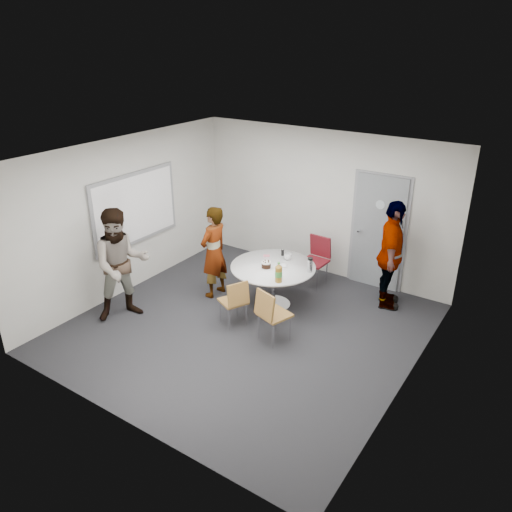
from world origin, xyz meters
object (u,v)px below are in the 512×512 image
Objects in this scene: table at (274,272)px; chair_near_left at (235,299)px; door at (378,233)px; person_main at (214,252)px; whiteboard at (136,208)px; chair_far at (317,256)px; chair_near_right at (270,311)px; person_left at (122,265)px; person_right at (391,255)px.

table reaches higher than chair_near_left.
person_main is at bearing -139.15° from door.
chair_near_left is at bearing 57.41° from person_main.
table is at bearing 14.11° from whiteboard.
chair_far is (0.20, 1.14, -0.08)m from table.
chair_far is at bearing 80.01° from table.
chair_near_right is at bearing 101.28° from chair_far.
table is (-1.11, -1.67, -0.39)m from door.
whiteboard reaches higher than table.
person_left is at bearing -146.56° from chair_near_right.
person_left is (-2.93, -3.26, -0.11)m from door.
chair_near_left is 0.69m from chair_near_right.
person_main is at bearing 16.00° from whiteboard.
person_main is (-1.60, 0.73, 0.29)m from chair_near_right.
whiteboard is at bearing -147.34° from door.
person_left is (0.63, -0.98, -0.53)m from whiteboard.
person_right is at bearing -19.30° from person_left.
door is 2.89m from chair_near_left.
person_left reaches higher than chair_far.
table reaches higher than chair_far.
person_right is (1.03, 2.02, 0.40)m from chair_near_right.
chair_far is (-0.32, 2.09, 0.03)m from chair_near_right.
person_right reaches higher than chair_near_left.
table is 1.78× the size of chair_near_left.
person_left is 4.30m from person_right.
chair_near_left is at bearing 82.21° from chair_far.
whiteboard reaches higher than chair_near_right.
person_main is at bearing 3.94° from person_left.
person_right is at bearing -52.78° from door.
person_right reaches higher than chair_near_right.
table is 1.63× the size of chair_near_right.
table is 1.16m from chair_far.
whiteboard is at bearing -168.34° from chair_near_right.
person_left is (-1.82, -1.60, 0.28)m from table.
door is at bearing -9.49° from person_left.
chair_near_right is at bearing -61.11° from table.
whiteboard is at bearing 92.93° from person_right.
chair_far is (0.36, 2.01, 0.08)m from chair_near_left.
door reaches higher than person_left.
chair_near_right is 2.11m from chair_far.
person_right reaches higher than person_left.
chair_near_left is at bearing -6.25° from whiteboard.
person_right is (0.45, -0.59, -0.11)m from door.
table is at bearing 136.92° from chair_near_right.
chair_far is 3.42m from person_left.
door is at bearing 17.34° from person_right.
person_right is (1.36, -0.07, 0.37)m from chair_far.
whiteboard is at bearing 65.33° from person_left.
whiteboard is 1.36× the size of table.
person_left reaches higher than table.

